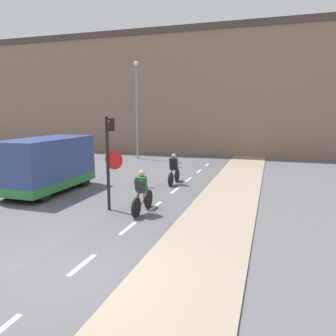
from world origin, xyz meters
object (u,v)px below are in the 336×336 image
traffic_light_pole (110,153)px  cyclist_near (142,193)px  cyclist_far (174,171)px  street_lamp_far (137,100)px  van (48,166)px

traffic_light_pole → cyclist_near: size_ratio=1.82×
cyclist_near → cyclist_far: bearing=93.2°
traffic_light_pole → street_lamp_far: street_lamp_far is taller
traffic_light_pole → van: (-3.88, 1.66, -0.88)m
traffic_light_pole → van: traffic_light_pole is taller
street_lamp_far → van: 11.17m
traffic_light_pole → cyclist_far: 5.03m
cyclist_far → van: van is taller
cyclist_near → street_lamp_far: bearing=113.5°
cyclist_far → van: size_ratio=0.39×
traffic_light_pole → cyclist_near: (1.18, 0.01, -1.32)m
cyclist_near → van: (-5.06, 1.65, 0.44)m
traffic_light_pole → van: size_ratio=0.74×
street_lamp_far → cyclist_near: size_ratio=3.89×
street_lamp_far → van: street_lamp_far is taller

